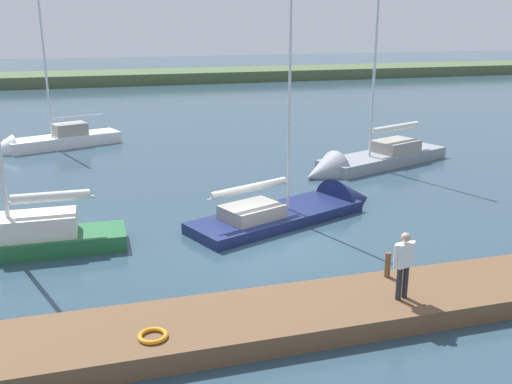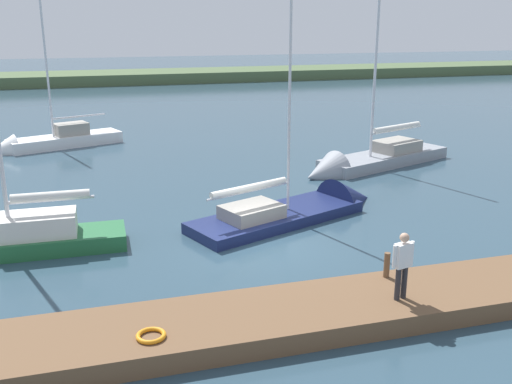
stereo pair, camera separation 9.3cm
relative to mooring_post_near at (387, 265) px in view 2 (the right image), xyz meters
The scene contains 9 objects.
ground_plane 4.81m from the mooring_post_near, 64.16° to the right, with size 200.00×200.00×0.00m, color #2D4756.
far_shoreline 57.25m from the mooring_post_near, 87.93° to the right, with size 180.00×8.00×2.40m, color #4C603D.
dock_pier 2.32m from the mooring_post_near, 23.09° to the left, with size 20.64×2.51×0.51m, color brown.
mooring_post_near is the anchor object (origin of this frame).
life_ring_buoy 6.55m from the mooring_post_near, 12.21° to the left, with size 0.66×0.66×0.10m, color orange.
sailboat_far_right 6.98m from the mooring_post_near, 93.56° to the right, with size 8.54×5.14×9.71m.
sailboat_inner_slip 13.97m from the mooring_post_near, 114.23° to the right, with size 9.18×5.16×10.67m.
sailboat_near_dock 23.95m from the mooring_post_near, 66.05° to the right, with size 7.69×4.26×8.89m.
person_on_dock 1.42m from the mooring_post_near, 77.35° to the left, with size 0.64×0.33×1.73m.
Camera 2 is at (5.20, 16.99, 7.16)m, focal length 40.72 mm.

